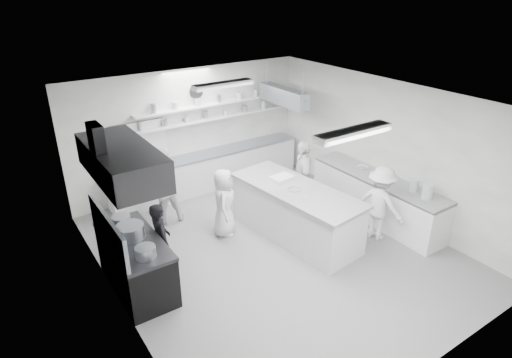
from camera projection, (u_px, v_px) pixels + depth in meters
floor at (273, 250)px, 8.61m from camera, size 6.00×7.00×0.02m
ceiling at (276, 100)px, 7.34m from camera, size 6.00×7.00×0.02m
wall_back at (190, 131)px, 10.61m from camera, size 6.00×0.04×3.00m
wall_front at (443, 281)px, 5.34m from camera, size 6.00×0.04×3.00m
wall_left at (112, 229)px, 6.46m from camera, size 0.04×7.00×3.00m
wall_right at (386, 149)px, 9.50m from camera, size 0.04×7.00×3.00m
stove at (136, 265)px, 7.40m from camera, size 0.80×1.80×0.90m
exhaust_hood at (122, 162)px, 6.60m from camera, size 0.85×2.00×0.50m
back_counter at (209, 171)px, 10.97m from camera, size 5.00×0.60×0.92m
shelf_lower at (217, 117)px, 10.76m from camera, size 4.20×0.26×0.04m
shelf_upper at (217, 103)px, 10.62m from camera, size 4.20×0.26×0.04m
pass_through_window at (139, 143)px, 9.96m from camera, size 1.30×0.04×1.00m
wall_clock at (196, 91)px, 10.29m from camera, size 0.32×0.05×0.32m
right_counter at (376, 198)px, 9.60m from camera, size 0.74×3.30×0.94m
pot_rack at (283, 96)px, 10.46m from camera, size 0.30×1.60×0.40m
light_fixture_front at (353, 132)px, 6.02m from camera, size 1.30×0.25×0.10m
light_fixture_rear at (223, 85)px, 8.73m from camera, size 1.30×0.25×0.10m
prep_island at (295, 213)px, 8.89m from camera, size 1.36×2.90×1.03m
stove_pot at (131, 233)px, 7.20m from camera, size 0.46×0.46×0.28m
cook_stove at (161, 240)px, 7.62m from camera, size 0.40×0.55×1.42m
cook_back at (162, 186)px, 9.28m from camera, size 0.86×0.69×1.71m
cook_island_left at (224, 203)px, 8.87m from camera, size 0.78×0.84×1.45m
cook_island_right at (302, 178)px, 9.66m from camera, size 0.84×1.08×1.71m
cook_right at (380, 203)px, 8.70m from camera, size 0.73×1.09×1.57m
bowl_island_a at (294, 190)px, 8.62m from camera, size 0.31×0.31×0.06m
bowl_island_b at (304, 199)px, 8.27m from camera, size 0.26×0.26×0.06m
bowl_right at (362, 168)px, 9.87m from camera, size 0.29×0.29×0.06m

